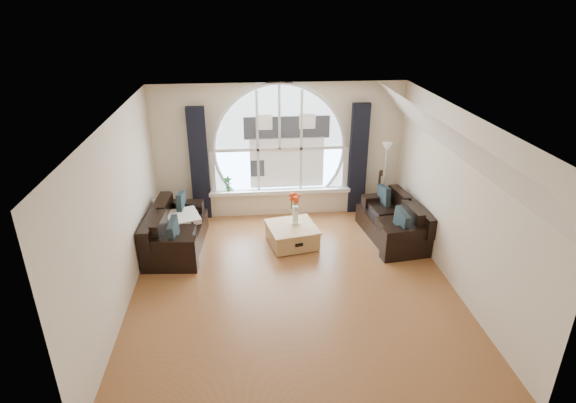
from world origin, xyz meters
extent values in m
cube|color=brown|center=(0.00, 0.00, 0.00)|extent=(5.00, 5.50, 0.01)
cube|color=silver|center=(0.00, 0.00, 2.70)|extent=(5.00, 5.50, 0.01)
cube|color=beige|center=(0.00, 2.75, 1.35)|extent=(5.00, 0.01, 2.70)
cube|color=beige|center=(0.00, -2.75, 1.35)|extent=(5.00, 0.01, 2.70)
cube|color=beige|center=(-2.50, 0.00, 1.35)|extent=(0.01, 5.50, 2.70)
cube|color=beige|center=(2.50, 0.00, 1.35)|extent=(0.01, 5.50, 2.70)
cube|color=silver|center=(2.20, 0.00, 2.35)|extent=(0.92, 5.50, 0.72)
cube|color=silver|center=(0.00, 2.72, 1.62)|extent=(2.60, 0.06, 2.15)
cube|color=white|center=(0.00, 2.65, 0.51)|extent=(2.90, 0.22, 0.08)
cube|color=white|center=(0.00, 2.69, 1.62)|extent=(2.76, 0.08, 2.15)
cube|color=silver|center=(0.15, 2.71, 1.50)|extent=(1.70, 0.02, 1.50)
cube|color=black|center=(-1.60, 2.63, 1.15)|extent=(0.35, 0.12, 2.30)
cube|color=black|center=(1.60, 2.63, 1.15)|extent=(0.35, 0.12, 2.30)
cube|color=black|center=(-1.97, 1.36, 0.40)|extent=(1.00, 1.79, 0.77)
cube|color=black|center=(2.02, 1.38, 0.40)|extent=(1.06, 1.78, 0.75)
cube|color=#A57D48|center=(0.11, 1.31, 0.21)|extent=(1.00, 1.00, 0.41)
cube|color=silver|center=(-1.86, 1.61, 0.50)|extent=(0.70, 0.70, 0.10)
cube|color=white|center=(0.18, 1.40, 0.76)|extent=(0.24, 0.24, 0.70)
cube|color=#B2B2B2|center=(2.05, 2.24, 0.80)|extent=(0.24, 0.24, 1.60)
cube|color=olive|center=(1.97, 2.32, 0.53)|extent=(0.40, 0.31, 1.06)
imported|color=#1E6023|center=(-1.06, 2.65, 0.71)|extent=(0.18, 0.13, 0.32)
camera|label=1|loc=(-0.67, -6.19, 4.24)|focal=29.08mm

